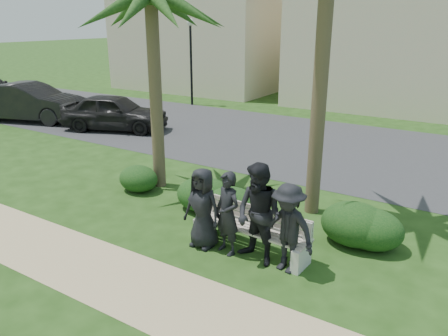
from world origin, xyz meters
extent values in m
plane|color=#1E3D11|center=(0.00, 0.00, 0.00)|extent=(160.00, 160.00, 0.00)
cube|color=tan|center=(0.00, -1.80, 0.00)|extent=(30.00, 1.60, 0.01)
cube|color=#2D2D30|center=(0.00, 8.00, 0.00)|extent=(160.00, 8.00, 0.01)
cube|color=beige|center=(-12.00, 18.00, 3.50)|extent=(10.00, 8.00, 7.00)
cube|color=beige|center=(-1.00, 18.00, 3.50)|extent=(8.00, 8.00, 7.00)
cylinder|color=black|center=(-9.00, 12.00, 2.00)|extent=(0.12, 0.12, 4.00)
sphere|color=white|center=(-9.00, 12.00, 4.11)|extent=(0.36, 0.36, 0.36)
cube|color=#A69A8B|center=(0.95, 0.25, 0.44)|extent=(2.37, 0.68, 0.04)
cube|color=#A69A8B|center=(0.95, 0.48, 0.68)|extent=(2.34, 0.19, 0.27)
cube|color=beige|center=(-0.15, 0.25, 0.21)|extent=(0.19, 0.55, 0.43)
cube|color=beige|center=(2.04, 0.25, 0.21)|extent=(0.19, 0.55, 0.43)
imported|color=black|center=(0.09, -0.07, 0.80)|extent=(0.79, 0.53, 1.60)
imported|color=black|center=(0.63, -0.04, 0.80)|extent=(0.68, 0.55, 1.61)
imported|color=black|center=(1.28, -0.03, 0.94)|extent=(1.05, 0.90, 1.88)
imported|color=black|center=(1.83, -0.02, 0.81)|extent=(1.15, 0.80, 1.63)
ellipsoid|color=#0E3410|center=(-3.00, 1.45, 0.34)|extent=(1.06, 0.87, 0.69)
ellipsoid|color=#0E3410|center=(-0.94, 1.34, 0.39)|extent=(1.19, 0.98, 0.78)
ellipsoid|color=#0E3410|center=(-0.81, 1.42, 0.38)|extent=(1.18, 0.97, 0.77)
ellipsoid|color=#0E3410|center=(0.00, 1.17, 0.40)|extent=(1.22, 1.01, 0.80)
ellipsoid|color=#0E3410|center=(2.55, 1.60, 0.44)|extent=(1.33, 1.10, 0.87)
ellipsoid|color=#0E3410|center=(2.87, 1.64, 0.40)|extent=(1.22, 1.01, 0.80)
cylinder|color=brown|center=(-2.79, 2.04, 2.39)|extent=(0.32, 0.32, 4.79)
cylinder|color=brown|center=(1.28, 2.60, 2.95)|extent=(0.32, 0.32, 5.89)
imported|color=black|center=(-8.34, 5.89, 0.72)|extent=(4.54, 3.08, 1.44)
imported|color=black|center=(-12.67, 5.14, 0.82)|extent=(5.26, 3.22, 1.64)
camera|label=1|loc=(4.50, -6.32, 4.21)|focal=35.00mm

